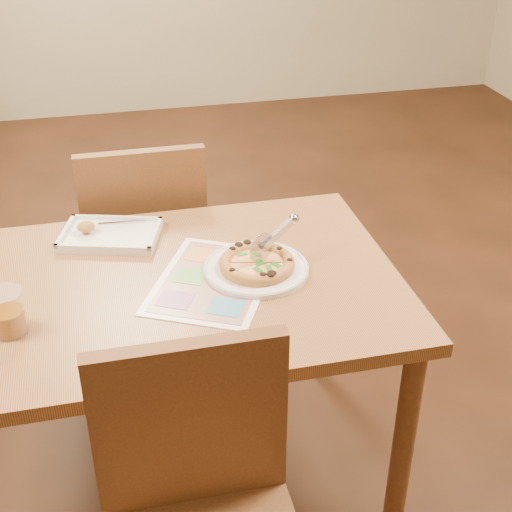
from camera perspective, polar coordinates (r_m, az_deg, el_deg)
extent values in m
plane|color=#341B0E|center=(2.42, -6.37, -16.66)|extent=(7.00, 7.00, 0.00)
cube|color=#9E6C3F|center=(1.96, -7.53, -2.69)|extent=(1.30, 0.85, 0.04)
cylinder|color=brown|center=(2.04, 11.70, -14.57)|extent=(0.06, 0.06, 0.68)
cylinder|color=brown|center=(2.56, 5.26, -3.35)|extent=(0.06, 0.06, 0.68)
cube|color=brown|center=(1.58, -5.24, -13.48)|extent=(0.42, 0.04, 0.45)
cube|color=brown|center=(2.69, -8.91, 0.91)|extent=(0.42, 0.42, 0.04)
cube|color=brown|center=(2.41, -8.91, 3.35)|extent=(0.42, 0.04, 0.45)
cylinder|color=white|center=(1.98, 0.00, -1.05)|extent=(0.33, 0.33, 0.02)
cylinder|color=#C68A43|center=(1.97, 0.07, -0.78)|extent=(0.21, 0.21, 0.01)
cylinder|color=#FBE188|center=(1.97, 0.07, -0.60)|extent=(0.17, 0.17, 0.01)
torus|color=#C68A43|center=(1.97, 0.07, -0.57)|extent=(0.21, 0.21, 0.03)
cylinder|color=silver|center=(1.95, 0.47, 0.67)|extent=(0.08, 0.05, 0.09)
cube|color=silver|center=(1.98, 1.78, 1.84)|extent=(0.12, 0.08, 0.06)
cube|color=white|center=(2.19, -11.57, 1.55)|extent=(0.33, 0.27, 0.02)
cube|color=silver|center=(2.18, -11.60, 1.81)|extent=(0.14, 0.02, 0.00)
ellipsoid|color=#B87742|center=(2.19, -13.46, 2.28)|extent=(0.05, 0.04, 0.03)
cylinder|color=#82440A|center=(1.84, -19.20, -4.93)|extent=(0.08, 0.08, 0.06)
cylinder|color=white|center=(1.82, -19.34, -4.29)|extent=(0.09, 0.09, 0.11)
cube|color=white|center=(1.95, -3.42, -1.93)|extent=(0.45, 0.50, 0.00)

